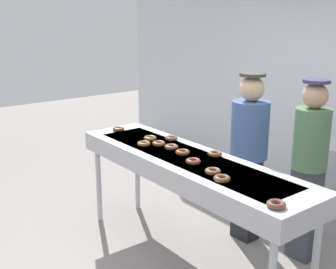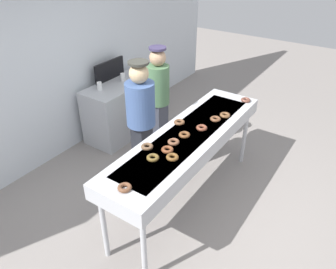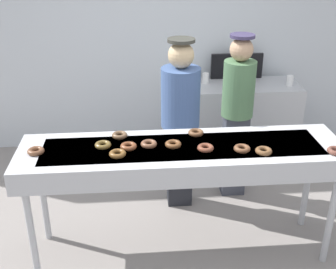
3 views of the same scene
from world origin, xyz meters
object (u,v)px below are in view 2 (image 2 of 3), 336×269
object	(u,v)px
chocolate_donut_1	(184,135)
chocolate_donut_11	(147,147)
chocolate_donut_0	(202,128)
worker_assistant	(158,99)
chocolate_donut_3	(215,119)
worker_baker	(141,116)
paper_cup_0	(123,77)
chocolate_donut_5	(125,188)
paper_cup_1	(148,70)
paper_cup_2	(99,86)
chocolate_donut_6	(174,142)
chocolate_donut_9	(172,157)
chocolate_donut_8	(179,122)
chocolate_donut_4	(153,158)
chocolate_donut_10	(246,100)
chocolate_donut_7	(225,115)
prep_counter	(124,107)
menu_display	(110,70)
fryer_conveyor	(188,140)
chocolate_donut_2	(167,150)

from	to	relation	value
chocolate_donut_1	chocolate_donut_11	size ratio (longest dim) A/B	1.00
chocolate_donut_0	worker_assistant	size ratio (longest dim) A/B	0.08
chocolate_donut_3	worker_baker	size ratio (longest dim) A/B	0.08
chocolate_donut_0	paper_cup_0	size ratio (longest dim) A/B	1.05
chocolate_donut_5	paper_cup_1	xyz separation A→B (m)	(2.59, 1.71, -0.07)
worker_baker	paper_cup_2	bearing A→B (deg)	-109.78
chocolate_donut_5	chocolate_donut_6	xyz separation A→B (m)	(0.86, 0.05, 0.00)
chocolate_donut_9	worker_baker	size ratio (longest dim) A/B	0.08
chocolate_donut_5	paper_cup_1	world-z (taller)	chocolate_donut_5
chocolate_donut_8	chocolate_donut_4	bearing A→B (deg)	-167.69
chocolate_donut_1	chocolate_donut_9	bearing A→B (deg)	-164.06
chocolate_donut_4	chocolate_donut_10	distance (m)	1.79
chocolate_donut_1	chocolate_donut_7	xyz separation A→B (m)	(0.67, -0.17, 0.00)
chocolate_donut_0	chocolate_donut_10	xyz separation A→B (m)	(0.98, -0.13, 0.00)
worker_assistant	prep_counter	distance (m)	1.06
chocolate_donut_1	menu_display	world-z (taller)	menu_display
chocolate_donut_6	prep_counter	xyz separation A→B (m)	(1.17, 1.75, -0.58)
prep_counter	paper_cup_2	world-z (taller)	paper_cup_2
fryer_conveyor	paper_cup_0	world-z (taller)	paper_cup_0
worker_baker	worker_assistant	world-z (taller)	worker_baker
chocolate_donut_5	chocolate_donut_4	bearing A→B (deg)	6.82
chocolate_donut_2	chocolate_donut_0	bearing A→B (deg)	-7.93
paper_cup_1	chocolate_donut_1	bearing A→B (deg)	-132.43
chocolate_donut_2	chocolate_donut_6	size ratio (longest dim) A/B	1.00
worker_assistant	menu_display	xyz separation A→B (m)	(0.26, 1.15, 0.11)
chocolate_donut_10	worker_baker	xyz separation A→B (m)	(-1.08, 0.94, -0.04)
chocolate_donut_5	chocolate_donut_6	distance (m)	0.86
menu_display	chocolate_donut_2	bearing A→B (deg)	-123.19
chocolate_donut_8	paper_cup_2	size ratio (longest dim) A/B	1.05
menu_display	chocolate_donut_5	bearing A→B (deg)	-134.68
chocolate_donut_3	worker_baker	xyz separation A→B (m)	(-0.38, 0.85, -0.04)
chocolate_donut_8	chocolate_donut_10	world-z (taller)	same
chocolate_donut_6	prep_counter	distance (m)	2.19
chocolate_donut_7	chocolate_donut_11	world-z (taller)	same
chocolate_donut_6	chocolate_donut_4	bearing A→B (deg)	177.91
chocolate_donut_0	chocolate_donut_7	xyz separation A→B (m)	(0.43, -0.09, 0.00)
chocolate_donut_7	paper_cup_1	distance (m)	2.05
chocolate_donut_1	chocolate_donut_5	size ratio (longest dim) A/B	1.00
chocolate_donut_1	paper_cup_1	bearing A→B (deg)	47.57
menu_display	chocolate_donut_3	bearing A→B (deg)	-102.04
chocolate_donut_7	chocolate_donut_11	xyz separation A→B (m)	(-1.10, 0.38, 0.00)
worker_baker	paper_cup_0	size ratio (longest dim) A/B	13.84
chocolate_donut_10	worker_assistant	xyz separation A→B (m)	(-0.50, 1.09, -0.08)
fryer_conveyor	chocolate_donut_6	xyz separation A→B (m)	(-0.26, 0.03, 0.11)
chocolate_donut_3	prep_counter	distance (m)	2.04
chocolate_donut_9	chocolate_donut_11	distance (m)	0.33
chocolate_donut_2	chocolate_donut_3	distance (m)	0.88
worker_baker	paper_cup_0	world-z (taller)	worker_baker
chocolate_donut_1	chocolate_donut_8	distance (m)	0.29
chocolate_donut_2	paper_cup_2	size ratio (longest dim) A/B	1.05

